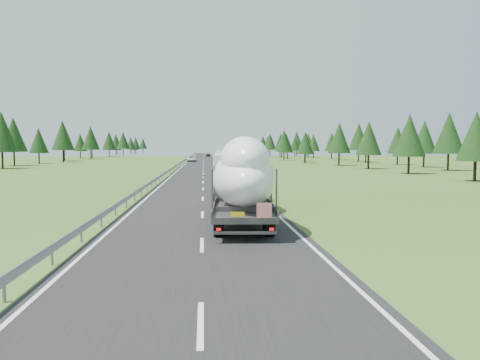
{
  "coord_description": "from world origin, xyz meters",
  "views": [
    {
      "loc": [
        0.09,
        -28.81,
        4.18
      ],
      "look_at": [
        2.31,
        -0.33,
        2.18
      ],
      "focal_mm": 35.0,
      "sensor_mm": 36.0,
      "label": 1
    }
  ],
  "objects": [
    {
      "name": "distant_car_blue",
      "position": [
        -3.12,
        289.13,
        0.66
      ],
      "size": [
        1.51,
        4.04,
        1.32
      ],
      "primitive_type": "imported",
      "rotation": [
        0.0,
        0.0,
        -0.03
      ],
      "color": "#192247",
      "rests_on": "ground"
    },
    {
      "name": "distant_van",
      "position": [
        -3.36,
        107.68,
        0.83
      ],
      "size": [
        2.97,
        6.06,
        1.65
      ],
      "primitive_type": "imported",
      "rotation": [
        0.0,
        0.0,
        0.04
      ],
      "color": "silver",
      "rests_on": "ground"
    },
    {
      "name": "marker_posts",
      "position": [
        6.5,
        155.0,
        0.54
      ],
      "size": [
        0.13,
        350.08,
        1.0
      ],
      "color": "silver",
      "rests_on": "ground"
    },
    {
      "name": "highway_sign",
      "position": [
        7.2,
        80.0,
        1.81
      ],
      "size": [
        0.08,
        0.9,
        2.6
      ],
      "color": "slate",
      "rests_on": "ground"
    },
    {
      "name": "tree_line_left",
      "position": [
        -43.63,
        130.2,
        7.13
      ],
      "size": [
        15.74,
        347.37,
        12.59
      ],
      "color": "black",
      "rests_on": "ground"
    },
    {
      "name": "tree_line_right",
      "position": [
        40.79,
        130.34,
        6.83
      ],
      "size": [
        28.34,
        346.15,
        12.61
      ],
      "color": "black",
      "rests_on": "ground"
    },
    {
      "name": "guardrail",
      "position": [
        -5.3,
        99.94,
        0.6
      ],
      "size": [
        0.1,
        400.0,
        0.76
      ],
      "color": "slate",
      "rests_on": "ground"
    },
    {
      "name": "distant_car_dark",
      "position": [
        2.18,
        185.04,
        0.73
      ],
      "size": [
        1.99,
        4.41,
        1.47
      ],
      "primitive_type": "imported",
      "rotation": [
        0.0,
        0.0,
        0.06
      ],
      "color": "black",
      "rests_on": "ground"
    },
    {
      "name": "boat_truck",
      "position": [
        2.31,
        0.26,
        2.46
      ],
      "size": [
        3.86,
        21.24,
        4.72
      ],
      "color": "white",
      "rests_on": "ground"
    },
    {
      "name": "ground",
      "position": [
        0.0,
        0.0,
        0.0
      ],
      "size": [
        400.0,
        400.0,
        0.0
      ],
      "primitive_type": "plane",
      "color": "#36531B",
      "rests_on": "ground"
    },
    {
      "name": "road_surface",
      "position": [
        0.0,
        100.0,
        0.01
      ],
      "size": [
        10.0,
        400.0,
        0.02
      ],
      "primitive_type": "cube",
      "color": "black",
      "rests_on": "ground"
    }
  ]
}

